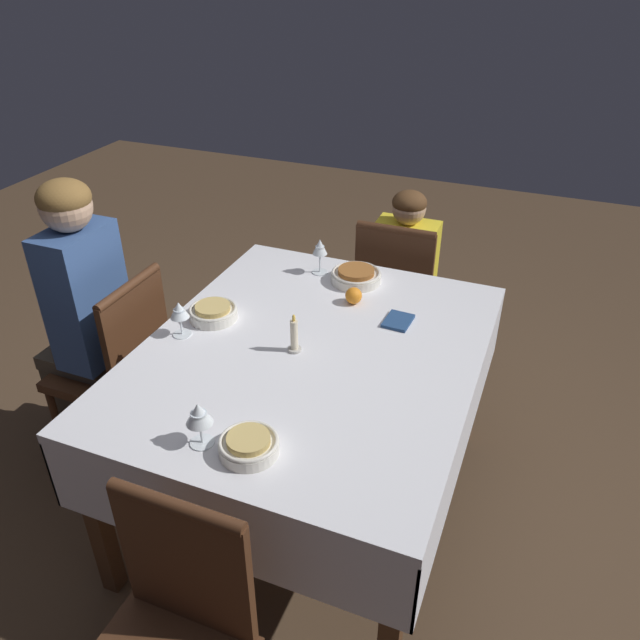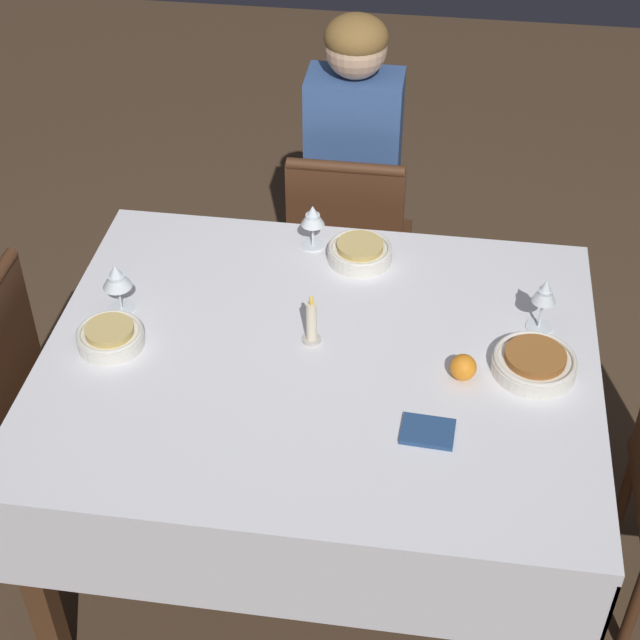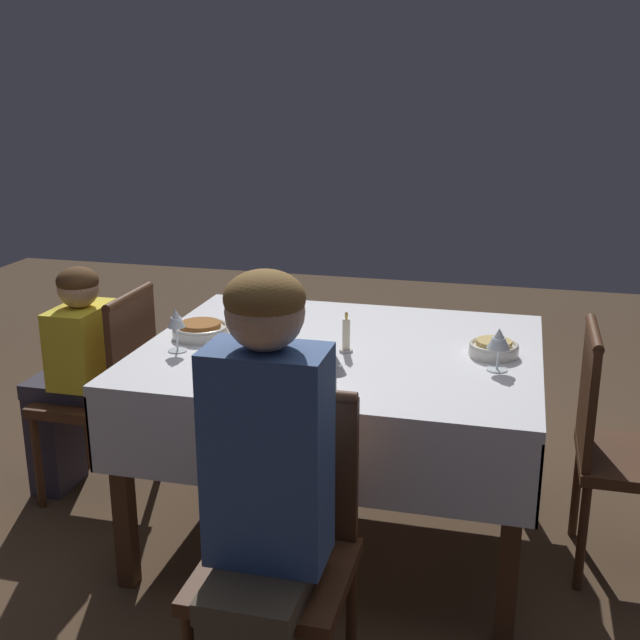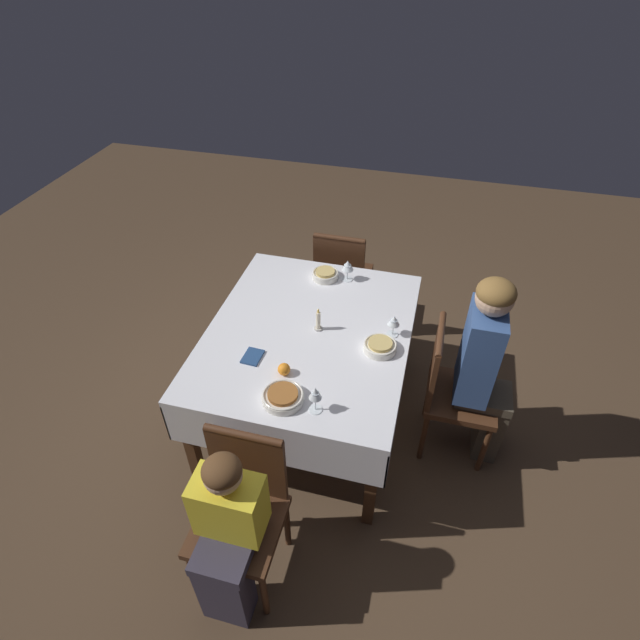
# 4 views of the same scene
# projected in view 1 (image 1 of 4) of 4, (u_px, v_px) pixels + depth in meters

# --- Properties ---
(ground_plane) EXTENTS (8.00, 8.00, 0.00)m
(ground_plane) POSITION_uv_depth(u_px,v_px,m) (312.00, 498.00, 2.56)
(ground_plane) COLOR #4C3826
(dining_table) EXTENTS (1.39, 1.14, 0.75)m
(dining_table) POSITION_uv_depth(u_px,v_px,m) (311.00, 369.00, 2.21)
(dining_table) COLOR silver
(dining_table) RESTS_ON ground_plane
(chair_south) EXTENTS (0.40, 0.40, 0.88)m
(chair_south) POSITION_uv_depth(u_px,v_px,m) (120.00, 362.00, 2.55)
(chair_south) COLOR #472816
(chair_south) RESTS_ON ground_plane
(chair_west) EXTENTS (0.40, 0.40, 0.88)m
(chair_west) POSITION_uv_depth(u_px,v_px,m) (398.00, 292.00, 3.05)
(chair_west) COLOR #472816
(chair_west) RESTS_ON ground_plane
(person_adult_denim) EXTENTS (0.30, 0.34, 1.24)m
(person_adult_denim) POSITION_uv_depth(u_px,v_px,m) (81.00, 310.00, 2.48)
(person_adult_denim) COLOR #4C4233
(person_adult_denim) RESTS_ON ground_plane
(person_child_yellow) EXTENTS (0.33, 0.30, 0.96)m
(person_child_yellow) POSITION_uv_depth(u_px,v_px,m) (407.00, 269.00, 3.15)
(person_child_yellow) COLOR #383342
(person_child_yellow) RESTS_ON ground_plane
(bowl_south) EXTENTS (0.18, 0.18, 0.06)m
(bowl_south) POSITION_uv_depth(u_px,v_px,m) (213.00, 312.00, 2.33)
(bowl_south) COLOR silver
(bowl_south) RESTS_ON dining_table
(wine_glass_south) EXTENTS (0.07, 0.07, 0.14)m
(wine_glass_south) POSITION_uv_depth(u_px,v_px,m) (179.00, 312.00, 2.20)
(wine_glass_south) COLOR white
(wine_glass_south) RESTS_ON dining_table
(bowl_west) EXTENTS (0.21, 0.21, 0.06)m
(bowl_west) POSITION_uv_depth(u_px,v_px,m) (356.00, 275.00, 2.58)
(bowl_west) COLOR silver
(bowl_west) RESTS_ON dining_table
(wine_glass_west) EXTENTS (0.07, 0.07, 0.15)m
(wine_glass_west) POSITION_uv_depth(u_px,v_px,m) (320.00, 249.00, 2.60)
(wine_glass_west) COLOR white
(wine_glass_west) RESTS_ON dining_table
(bowl_east) EXTENTS (0.17, 0.17, 0.06)m
(bowl_east) POSITION_uv_depth(u_px,v_px,m) (249.00, 445.00, 1.73)
(bowl_east) COLOR silver
(bowl_east) RESTS_ON dining_table
(wine_glass_east) EXTENTS (0.08, 0.08, 0.14)m
(wine_glass_east) POSITION_uv_depth(u_px,v_px,m) (199.00, 415.00, 1.72)
(wine_glass_east) COLOR white
(wine_glass_east) RESTS_ON dining_table
(candle_centerpiece) EXTENTS (0.05, 0.05, 0.15)m
(candle_centerpiece) POSITION_uv_depth(u_px,v_px,m) (294.00, 337.00, 2.13)
(candle_centerpiece) COLOR beige
(candle_centerpiece) RESTS_ON dining_table
(orange_fruit) EXTENTS (0.07, 0.07, 0.07)m
(orange_fruit) POSITION_uv_depth(u_px,v_px,m) (354.00, 296.00, 2.42)
(orange_fruit) COLOR orange
(orange_fruit) RESTS_ON dining_table
(napkin_red_folded) EXTENTS (0.13, 0.10, 0.01)m
(napkin_red_folded) POSITION_uv_depth(u_px,v_px,m) (398.00, 321.00, 2.32)
(napkin_red_folded) COLOR navy
(napkin_red_folded) RESTS_ON dining_table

